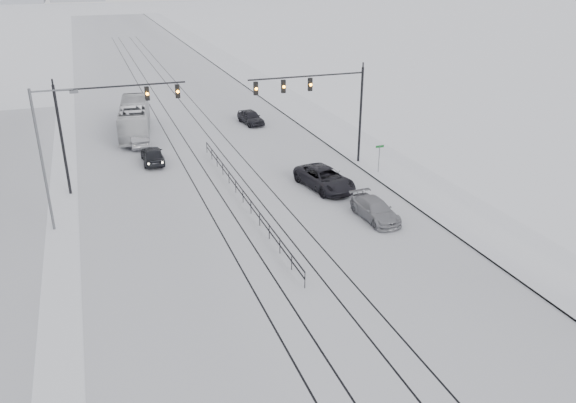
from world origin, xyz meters
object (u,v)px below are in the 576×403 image
object	(u,v)px
sedan_nb_front	(325,179)
sedan_sb_outer	(138,138)
sedan_sb_inner	(153,155)
box_truck	(135,118)
sedan_nb_far	(251,117)
sedan_nb_right	(375,210)

from	to	relation	value
sedan_nb_front	sedan_sb_outer	bearing A→B (deg)	118.02
sedan_sb_inner	sedan_nb_front	size ratio (longest dim) A/B	0.77
sedan_sb_outer	box_truck	xyz separation A→B (m)	(0.21, 4.02, 0.84)
sedan_sb_outer	sedan_nb_front	bearing A→B (deg)	126.53
sedan_sb_outer	sedan_sb_inner	bearing A→B (deg)	95.58
sedan_nb_far	sedan_sb_outer	bearing A→B (deg)	-169.38
sedan_nb_right	sedan_nb_far	bearing A→B (deg)	89.97
sedan_nb_right	box_truck	world-z (taller)	box_truck
sedan_nb_front	sedan_nb_right	size ratio (longest dim) A/B	1.24
box_truck	sedan_sb_outer	bearing A→B (deg)	94.27
sedan_nb_far	sedan_nb_right	bearing A→B (deg)	-94.38
sedan_sb_inner	sedan_sb_outer	bearing A→B (deg)	-82.08
sedan_nb_front	sedan_sb_inner	bearing A→B (deg)	128.59
sedan_nb_far	box_truck	xyz separation A→B (m)	(-11.71, 0.26, 0.86)
sedan_nb_front	sedan_nb_far	xyz separation A→B (m)	(-0.13, 19.29, -0.06)
box_truck	sedan_nb_front	bearing A→B (deg)	128.43
sedan_sb_outer	sedan_nb_far	distance (m)	12.50
sedan_nb_far	box_truck	size ratio (longest dim) A/B	0.37
box_truck	sedan_nb_far	bearing A→B (deg)	-174.05
sedan_sb_outer	sedan_nb_right	distance (m)	25.32
sedan_sb_inner	box_truck	size ratio (longest dim) A/B	0.38
sedan_nb_right	sedan_nb_far	distance (m)	25.50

